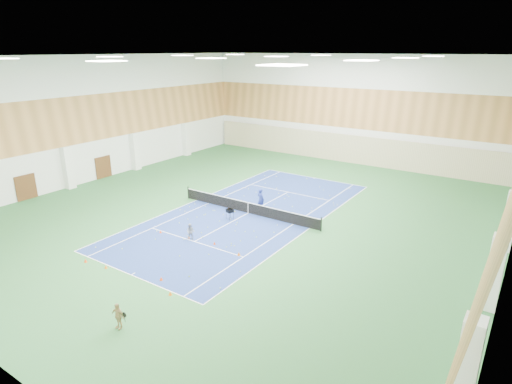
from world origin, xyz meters
TOP-DOWN VIEW (x-y plane):
  - ground at (0.00, 0.00)m, footprint 40.00×40.00m
  - room_shell at (0.00, 0.00)m, footprint 36.00×40.00m
  - wood_cladding at (0.00, 0.00)m, footprint 36.00×40.00m
  - ceiling_light_grid at (0.00, 0.00)m, footprint 21.40×25.40m
  - court_surface at (0.00, 0.00)m, footprint 10.97×23.77m
  - tennis_balls_scatter at (0.00, 0.00)m, footprint 10.57×22.77m
  - tennis_net at (0.00, 0.00)m, footprint 12.80×0.10m
  - back_curtain at (0.00, 19.75)m, footprint 35.40×0.16m
  - door_left_a at (-17.92, -8.00)m, footprint 0.08×1.80m
  - door_left_b at (-17.92, 0.00)m, footprint 0.08×1.80m
  - coach at (0.45, 1.14)m, footprint 0.76×0.58m
  - child_court at (-0.45, -6.25)m, footprint 0.68×0.60m
  - child_apron at (3.45, -15.53)m, footprint 0.79×0.36m
  - ball_cart at (-0.46, -1.79)m, footprint 0.61×0.61m
  - cone_svc_a at (-2.98, -6.65)m, footprint 0.20×0.20m
  - cone_svc_b at (-0.70, -6.19)m, footprint 0.19×0.19m
  - cone_svc_c at (1.42, -5.98)m, footprint 0.18×0.18m
  - cone_svc_d at (3.73, -6.37)m, footprint 0.22×0.22m
  - cone_base_a at (-3.58, -12.38)m, footprint 0.20×0.20m
  - cone_base_b at (-1.89, -12.18)m, footprint 0.19×0.19m
  - cone_base_c at (1.89, -11.33)m, footprint 0.20×0.20m
  - cone_base_d at (3.41, -12.14)m, footprint 0.20×0.20m

SIDE VIEW (x-z plane):
  - ground at x=0.00m, z-range 0.00..0.00m
  - court_surface at x=0.00m, z-range 0.00..0.01m
  - tennis_balls_scatter at x=0.00m, z-range 0.01..0.08m
  - cone_svc_c at x=1.42m, z-range 0.00..0.20m
  - cone_svc_b at x=-0.70m, z-range 0.00..0.21m
  - cone_base_b at x=-1.89m, z-range 0.00..0.21m
  - cone_svc_a at x=-2.98m, z-range 0.00..0.22m
  - cone_base_d at x=3.41m, z-range 0.00..0.22m
  - cone_base_a at x=-3.58m, z-range 0.00..0.22m
  - cone_base_c at x=1.89m, z-range 0.00..0.23m
  - cone_svc_d at x=3.73m, z-range 0.00..0.24m
  - ball_cart at x=-0.46m, z-range 0.00..0.84m
  - tennis_net at x=0.00m, z-range 0.00..1.10m
  - child_court at x=-0.45m, z-range 0.00..1.15m
  - child_apron at x=3.45m, z-range 0.00..1.32m
  - coach at x=0.45m, z-range 0.00..1.85m
  - door_left_a at x=-17.92m, z-range 0.00..2.20m
  - door_left_b at x=-17.92m, z-range 0.00..2.20m
  - back_curtain at x=0.00m, z-range 0.00..3.20m
  - room_shell at x=0.00m, z-range 0.00..12.00m
  - wood_cladding at x=0.00m, z-range 4.00..12.00m
  - ceiling_light_grid at x=0.00m, z-range 11.89..11.95m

